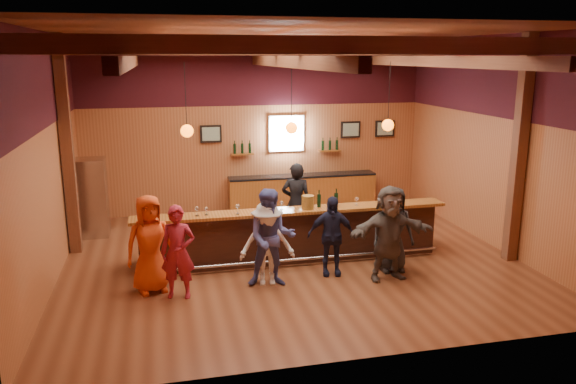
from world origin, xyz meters
name	(u,v)px	position (x,y,z in m)	size (l,w,h in m)	color
room	(291,101)	(0.00, 0.06, 3.21)	(9.04, 9.00, 4.52)	brown
bar_counter	(290,233)	(0.02, 0.15, 0.52)	(6.30, 1.07, 1.11)	black
back_bar_cabinet	(303,192)	(1.20, 3.72, 0.48)	(4.00, 0.52, 0.95)	brown
window	(286,133)	(0.80, 3.95, 2.05)	(0.95, 0.09, 0.95)	silver
framed_pictures	(318,131)	(1.67, 3.94, 2.10)	(5.35, 0.05, 0.45)	black
wine_shelves	(287,150)	(0.80, 3.88, 1.62)	(3.00, 0.18, 0.30)	brown
pendant_lights	(291,128)	(0.00, 0.00, 2.71)	(4.24, 0.24, 1.37)	black
stainless_fridge	(91,198)	(-4.10, 2.60, 0.90)	(0.70, 0.70, 1.80)	silver
customer_orange	(150,244)	(-2.77, -0.98, 0.87)	(0.85, 0.56, 1.75)	#D14013
customer_redvest	(178,252)	(-2.30, -1.35, 0.81)	(0.59, 0.39, 1.63)	maroon
customer_denim	(272,238)	(-0.65, -1.21, 0.90)	(0.87, 0.68, 1.79)	#484F90
customer_white	(267,244)	(-0.72, -1.14, 0.77)	(0.99, 0.57, 1.54)	silver
customer_navy	(331,236)	(0.55, -0.94, 0.77)	(0.90, 0.37, 1.53)	#191C33
customer_brown	(389,233)	(1.51, -1.39, 0.89)	(1.65, 0.52, 1.78)	#504740
customer_dark	(393,229)	(1.76, -1.00, 0.83)	(0.81, 0.53, 1.66)	#262729
bartender	(296,203)	(0.37, 1.09, 0.90)	(0.65, 0.43, 1.79)	black
ice_bucket	(308,202)	(0.29, -0.19, 1.24)	(0.25, 0.25, 0.27)	brown
bottle_a	(319,200)	(0.54, -0.12, 1.25)	(0.08, 0.08, 0.35)	black
bottle_b	(336,199)	(0.90, -0.12, 1.25)	(0.08, 0.08, 0.36)	black
glass_a	(149,211)	(-2.77, -0.11, 1.23)	(0.07, 0.07, 0.17)	silver
glass_b	(197,209)	(-1.89, -0.21, 1.24)	(0.08, 0.08, 0.19)	silver
glass_c	(206,209)	(-1.71, -0.18, 1.22)	(0.07, 0.07, 0.16)	silver
glass_d	(238,207)	(-1.12, -0.26, 1.25)	(0.09, 0.09, 0.20)	silver
glass_e	(282,203)	(-0.23, -0.15, 1.24)	(0.08, 0.08, 0.18)	silver
glass_f	(334,202)	(0.82, -0.22, 1.23)	(0.07, 0.07, 0.17)	silver
glass_g	(357,199)	(1.32, -0.18, 1.24)	(0.08, 0.08, 0.18)	silver
glass_h	(396,198)	(2.17, -0.20, 1.23)	(0.07, 0.07, 0.17)	silver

